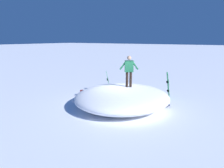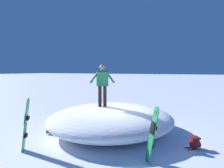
{
  "view_description": "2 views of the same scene",
  "coord_description": "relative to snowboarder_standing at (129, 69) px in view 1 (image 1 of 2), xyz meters",
  "views": [
    {
      "loc": [
        -5.94,
        9.73,
        3.71
      ],
      "look_at": [
        -0.15,
        0.8,
        1.35
      ],
      "focal_mm": 33.18,
      "sensor_mm": 36.0,
      "label": 1
    },
    {
      "loc": [
        3.15,
        -7.24,
        2.58
      ],
      "look_at": [
        -0.15,
        -0.31,
        2.05
      ],
      "focal_mm": 32.75,
      "sensor_mm": 36.0,
      "label": 2
    }
  ],
  "objects": [
    {
      "name": "backpack_near",
      "position": [
        -1.85,
        -0.94,
        -1.91
      ],
      "size": [
        0.47,
        0.58,
        0.33
      ],
      "color": "#1E2333",
      "rests_on": "ground"
    },
    {
      "name": "snowboarder_standing",
      "position": [
        0.0,
        0.0,
        0.0
      ],
      "size": [
        0.89,
        0.66,
        1.7
      ],
      "color": "black",
      "rests_on": "snow_mound"
    },
    {
      "name": "ground",
      "position": [
        0.71,
        0.03,
        -2.08
      ],
      "size": [
        240.0,
        240.0,
        0.0
      ],
      "primitive_type": "plane",
      "color": "white"
    },
    {
      "name": "snowboard_secondary_upright",
      "position": [
        2.48,
        -1.67,
        -1.27
      ],
      "size": [
        0.42,
        0.41,
        1.57
      ],
      "color": "#1E8C47",
      "rests_on": "ground"
    },
    {
      "name": "snowboard_primary_upright",
      "position": [
        -1.35,
        -2.63,
        -1.2
      ],
      "size": [
        0.36,
        0.38,
        1.7
      ],
      "color": "#1E8C47",
      "rests_on": "ground"
    },
    {
      "name": "snow_mound",
      "position": [
        0.23,
        0.31,
        -1.53
      ],
      "size": [
        5.38,
        5.66,
        1.11
      ],
      "primitive_type": "ellipsoid",
      "rotation": [
        0.0,
        0.0,
        1.51
      ],
      "color": "white",
      "rests_on": "ground"
    },
    {
      "name": "backpack_far",
      "position": [
        3.51,
        -0.15,
        -1.88
      ],
      "size": [
        0.54,
        0.49,
        0.4
      ],
      "color": "maroon",
      "rests_on": "ground"
    }
  ]
}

